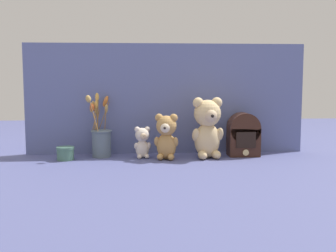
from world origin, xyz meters
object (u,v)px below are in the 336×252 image
Objects in this scene: flower_vase at (101,138)px; vintage_radio at (243,135)px; teddy_bear_small at (142,142)px; teddy_bear_large at (208,127)px; decorative_tin_tall at (65,153)px; teddy_bear_medium at (166,136)px.

flower_vase reaches higher than vintage_radio.
teddy_bear_large is at bearing -3.66° from teddy_bear_small.
teddy_bear_large is at bearing 0.68° from decorative_tin_tall.
teddy_bear_large is at bearing -7.44° from flower_vase.
decorative_tin_tall is (-0.89, -0.06, -0.08)m from vintage_radio.
teddy_bear_small is 0.71× the size of vintage_radio.
teddy_bear_large reaches higher than teddy_bear_medium.
teddy_bear_small is 0.49× the size of flower_vase.
teddy_bear_medium is 1.01× the size of vintage_radio.
teddy_bear_small is 0.38m from decorative_tin_tall.
teddy_bear_small is at bearing 160.77° from teddy_bear_medium.
flower_vase is at bearing 25.01° from decorative_tin_tall.
teddy_bear_medium is 0.40m from vintage_radio.
teddy_bear_medium is 0.34m from flower_vase.
teddy_bear_small is 0.21m from flower_vase.
teddy_bear_medium is (-0.20, -0.02, -0.04)m from teddy_bear_large.
vintage_radio is at bearing 3.18° from teddy_bear_small.
teddy_bear_medium is at bearing -19.23° from teddy_bear_small.
vintage_radio is (0.72, -0.02, 0.01)m from flower_vase.
teddy_bear_small is (-0.12, 0.04, -0.03)m from teddy_bear_medium.
teddy_bear_large is 0.20m from vintage_radio.
decorative_tin_tall is (-0.17, -0.08, -0.06)m from flower_vase.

